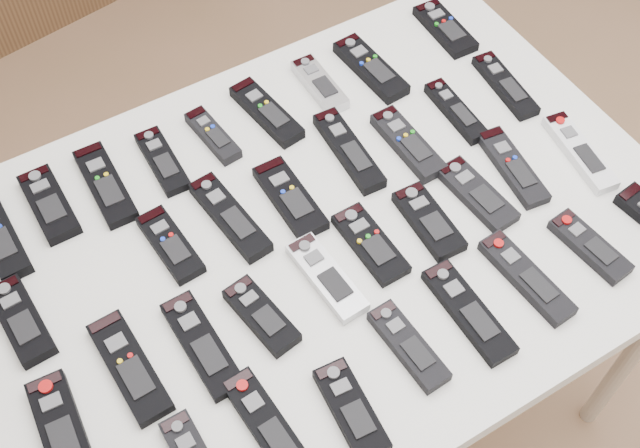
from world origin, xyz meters
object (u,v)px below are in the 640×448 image
remote_32 (469,312)px  remote_33 (526,277)px  remote_0 (0,237)px  remote_9 (21,321)px  remote_1 (49,204)px  remote_29 (269,428)px  remote_11 (230,217)px  remote_21 (327,277)px  remote_25 (513,167)px  remote_10 (170,245)px  remote_6 (320,85)px  remote_22 (370,244)px  remote_31 (408,346)px  remote_30 (351,410)px  remote_23 (429,221)px  remote_7 (371,68)px  remote_2 (105,185)px  remote_14 (408,144)px  remote_19 (202,345)px  remote_13 (349,150)px  remote_12 (290,198)px  remote_15 (456,111)px  remote_18 (130,367)px  remote_16 (505,85)px  remote_17 (60,427)px  remote_5 (267,112)px  remote_8 (445,29)px  table (320,248)px  remote_3 (162,161)px  remote_26 (580,152)px  remote_4 (213,135)px  remote_20 (261,316)px  remote_34 (590,246)px

remote_32 → remote_33: (0.12, 0.00, 0.00)m
remote_0 → remote_9: bearing=-98.4°
remote_1 → remote_29: bearing=-76.7°
remote_1 → remote_11: bearing=-36.2°
remote_21 → remote_29: bearing=-142.7°
remote_25 → remote_33: remote_33 is taller
remote_10 → remote_32: bearing=-49.5°
remote_6 → remote_22: (-0.12, -0.37, -0.00)m
remote_31 → remote_30: bearing=-165.0°
remote_23 → remote_33: (0.07, -0.18, 0.00)m
remote_0 → remote_31: (0.49, -0.54, 0.00)m
remote_7 → remote_11: 0.46m
remote_2 → remote_14: size_ratio=1.06×
remote_22 → remote_19: bearing=-176.9°
remote_23 → remote_13: bearing=102.1°
remote_12 → remote_13: 0.15m
remote_10 → remote_22: remote_10 is taller
remote_15 → remote_18: bearing=-164.9°
remote_0 → remote_16: bearing=-10.6°
remote_31 → remote_33: same height
remote_17 → remote_31: (0.52, -0.16, -0.00)m
remote_5 → remote_8: remote_5 is taller
remote_21 → table: bearing=62.0°
remote_3 → remote_21: (0.13, -0.37, 0.00)m
remote_26 → remote_33: (-0.26, -0.16, 0.00)m
remote_2 → remote_23: size_ratio=1.22×
remote_7 → remote_17: bearing=-157.7°
remote_30 → remote_33: bearing=11.7°
remote_3 → remote_18: (-0.22, -0.36, 0.00)m
remote_12 → remote_26: remote_12 is taller
remote_30 → remote_17: bearing=157.3°
remote_19 → remote_29: 0.18m
remote_5 → remote_21: 0.39m
remote_19 → remote_22: (0.34, 0.02, -0.00)m
table → remote_9: bearing=169.9°
remote_8 → remote_4: bearing=-176.0°
remote_0 → remote_23: bearing=-29.6°
remote_12 → remote_33: size_ratio=0.92×
remote_29 → remote_15: bearing=27.6°
remote_25 → remote_5: bearing=140.3°
remote_16 → remote_29: (-0.75, -0.38, 0.00)m
remote_20 → remote_3: bearing=81.6°
remote_29 → remote_31: size_ratio=1.24×
remote_10 → remote_16: 0.74m
remote_11 → remote_34: size_ratio=1.29×
remote_0 → remote_6: (0.67, 0.03, -0.00)m
remote_22 → remote_0: bearing=146.9°
remote_18 → remote_30: bearing=-44.9°
remote_12 → remote_15: 0.38m
remote_23 → remote_30: (-0.30, -0.22, 0.00)m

